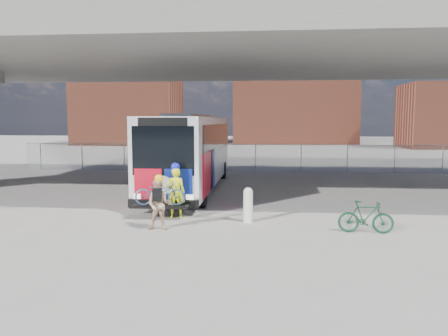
# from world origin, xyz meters

# --- Properties ---
(ground) EXTENTS (160.00, 160.00, 0.00)m
(ground) POSITION_xyz_m (0.00, 0.00, 0.00)
(ground) COLOR #9E9991
(ground) RESTS_ON ground
(bus) EXTENTS (2.67, 12.93, 3.69)m
(bus) POSITION_xyz_m (-2.00, 4.10, 2.11)
(bus) COLOR silver
(bus) RESTS_ON ground
(overpass) EXTENTS (40.00, 16.00, 7.95)m
(overpass) POSITION_xyz_m (0.00, 4.00, 6.54)
(overpass) COLOR #605E59
(overpass) RESTS_ON ground
(chainlink_fence) EXTENTS (30.00, 0.06, 30.00)m
(chainlink_fence) POSITION_xyz_m (0.00, 12.00, 1.42)
(chainlink_fence) COLOR gray
(chainlink_fence) RESTS_ON ground
(brick_buildings) EXTENTS (54.00, 22.00, 12.00)m
(brick_buildings) POSITION_xyz_m (1.23, 48.23, 5.42)
(brick_buildings) COLOR brown
(brick_buildings) RESTS_ON ground
(smokestack) EXTENTS (2.20, 2.20, 25.00)m
(smokestack) POSITION_xyz_m (14.00, 55.00, 12.50)
(smokestack) COLOR brown
(smokestack) RESTS_ON ground
(bollard) EXTENTS (0.31, 0.31, 1.19)m
(bollard) POSITION_xyz_m (1.05, -2.71, 0.63)
(bollard) COLOR silver
(bollard) RESTS_ON ground
(cyclist_hivis) EXTENTS (0.71, 0.52, 1.95)m
(cyclist_hivis) POSITION_xyz_m (-1.50, -2.23, 0.94)
(cyclist_hivis) COLOR #EFF81A
(cyclist_hivis) RESTS_ON ground
(cyclist_tan) EXTENTS (0.82, 0.66, 1.76)m
(cyclist_tan) POSITION_xyz_m (-1.65, -4.00, 0.83)
(cyclist_tan) COLOR tan
(cyclist_tan) RESTS_ON ground
(bike_parked) EXTENTS (1.68, 0.60, 0.99)m
(bike_parked) POSITION_xyz_m (4.65, -3.77, 0.49)
(bike_parked) COLOR #154429
(bike_parked) RESTS_ON ground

